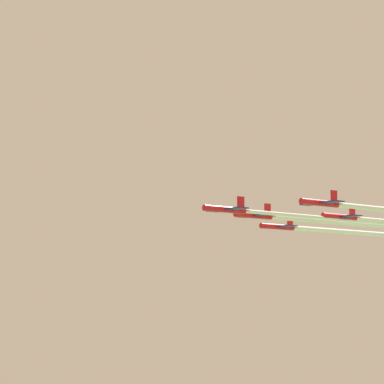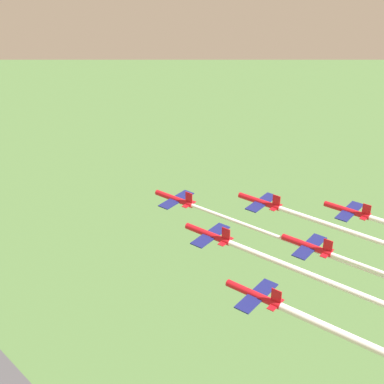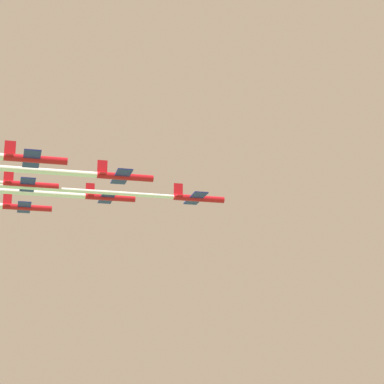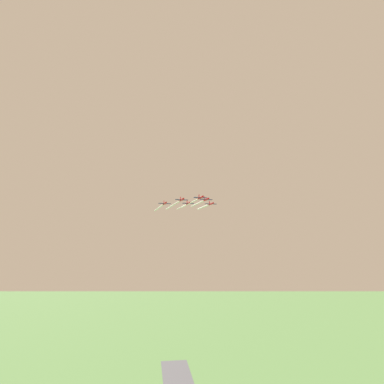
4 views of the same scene
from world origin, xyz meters
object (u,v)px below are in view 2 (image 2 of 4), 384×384
Objects in this scene: jet_0 at (176,199)px; jet_2 at (261,202)px; jet_4 at (308,246)px; jet_3 at (255,295)px; jet_1 at (209,234)px; jet_5 at (348,211)px.

jet_0 is 19.27m from jet_2.
jet_3 is at bearing -180.00° from jet_4.
jet_2 is at bearing 0.00° from jet_1.
jet_2 reaches higher than jet_0.
jet_1 is 33.73m from jet_5.
jet_5 is at bearing 0.00° from jet_4.
jet_1 is 1.00× the size of jet_5.
jet_1 reaches higher than jet_5.
jet_4 is (-31.09, -11.66, 0.52)m from jet_0.
jet_0 is at bearing 59.53° from jet_3.
jet_5 is at bearing -29.54° from jet_1.
jet_1 is 19.28m from jet_3.
jet_1 is at bearing 150.46° from jet_5.
jet_0 reaches higher than jet_5.
jet_2 is 1.00× the size of jet_4.
jet_4 is at bearing 0.00° from jet_3.
jet_2 reaches higher than jet_5.
jet_4 is (-18.98, 3.32, -0.05)m from jet_2.
jet_4 is 19.55m from jet_5.
jet_0 is 1.00× the size of jet_2.
jet_4 reaches higher than jet_5.
jet_2 is (6.86, -18.29, -1.03)m from jet_1.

